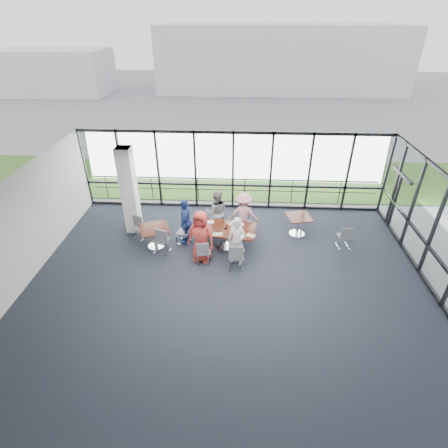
{
  "coord_description": "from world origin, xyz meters",
  "views": [
    {
      "loc": [
        0.31,
        -7.93,
        7.01
      ],
      "look_at": [
        -0.19,
        1.77,
        1.1
      ],
      "focal_mm": 28.0,
      "sensor_mm": 36.0,
      "label": 1
    }
  ],
  "objects_px": {
    "diner_end": "(186,222)",
    "chair_main_nr": "(236,256)",
    "diner_far_right": "(243,214)",
    "side_table_left": "(154,231)",
    "structural_column": "(129,191)",
    "chair_spare_lb": "(139,229)",
    "chair_spare_la": "(161,240)",
    "diner_far_left": "(217,212)",
    "chair_main_end": "(184,232)",
    "side_table_right": "(298,219)",
    "chair_main_nl": "(204,252)",
    "diner_near_right": "(237,242)",
    "chair_main_fl": "(217,220)",
    "chair_spare_r": "(344,236)",
    "diner_near_left": "(201,237)",
    "chair_main_fr": "(245,222)",
    "main_table": "(224,231)"
  },
  "relations": [
    {
      "from": "side_table_left",
      "to": "diner_near_right",
      "type": "xyz_separation_m",
      "value": [
        2.82,
        -0.78,
        0.18
      ]
    },
    {
      "from": "chair_main_fr",
      "to": "diner_far_left",
      "type": "bearing_deg",
      "value": 4.13
    },
    {
      "from": "chair_main_fl",
      "to": "diner_end",
      "type": "bearing_deg",
      "value": 46.3
    },
    {
      "from": "diner_far_right",
      "to": "main_table",
      "type": "bearing_deg",
      "value": 56.68
    },
    {
      "from": "chair_spare_la",
      "to": "chair_main_nl",
      "type": "bearing_deg",
      "value": 0.22
    },
    {
      "from": "chair_spare_lb",
      "to": "diner_far_left",
      "type": "bearing_deg",
      "value": -146.84
    },
    {
      "from": "diner_far_right",
      "to": "side_table_right",
      "type": "bearing_deg",
      "value": -173.25
    },
    {
      "from": "chair_main_fr",
      "to": "chair_main_nr",
      "type": "bearing_deg",
      "value": 84.76
    },
    {
      "from": "main_table",
      "to": "chair_main_fl",
      "type": "xyz_separation_m",
      "value": [
        -0.32,
        1.11,
        -0.21
      ]
    },
    {
      "from": "diner_end",
      "to": "chair_main_fr",
      "type": "height_order",
      "value": "diner_end"
    },
    {
      "from": "structural_column",
      "to": "chair_spare_lb",
      "type": "bearing_deg",
      "value": -58.61
    },
    {
      "from": "diner_far_right",
      "to": "chair_spare_r",
      "type": "height_order",
      "value": "diner_far_right"
    },
    {
      "from": "chair_spare_lb",
      "to": "diner_end",
      "type": "bearing_deg",
      "value": -164.18
    },
    {
      "from": "chair_main_nl",
      "to": "diner_far_left",
      "type": "bearing_deg",
      "value": 75.85
    },
    {
      "from": "chair_main_end",
      "to": "chair_spare_r",
      "type": "bearing_deg",
      "value": 101.55
    },
    {
      "from": "diner_end",
      "to": "chair_main_nr",
      "type": "relative_size",
      "value": 1.83
    },
    {
      "from": "structural_column",
      "to": "chair_spare_lb",
      "type": "height_order",
      "value": "structural_column"
    },
    {
      "from": "diner_near_left",
      "to": "chair_main_end",
      "type": "bearing_deg",
      "value": 140.68
    },
    {
      "from": "diner_far_right",
      "to": "chair_spare_lb",
      "type": "relative_size",
      "value": 2.09
    },
    {
      "from": "diner_near_right",
      "to": "chair_main_fr",
      "type": "bearing_deg",
      "value": 99.13
    },
    {
      "from": "chair_main_fl",
      "to": "chair_main_end",
      "type": "xyz_separation_m",
      "value": [
        -1.13,
        -0.92,
        0.0
      ]
    },
    {
      "from": "chair_main_fl",
      "to": "chair_main_nl",
      "type": "bearing_deg",
      "value": 86.5
    },
    {
      "from": "structural_column",
      "to": "chair_main_end",
      "type": "distance_m",
      "value": 2.41
    },
    {
      "from": "chair_main_fl",
      "to": "chair_spare_r",
      "type": "height_order",
      "value": "chair_main_fl"
    },
    {
      "from": "diner_far_right",
      "to": "side_table_left",
      "type": "bearing_deg",
      "value": 21.34
    },
    {
      "from": "side_table_right",
      "to": "structural_column",
      "type": "bearing_deg",
      "value": -179.94
    },
    {
      "from": "diner_far_left",
      "to": "chair_main_end",
      "type": "xyz_separation_m",
      "value": [
        -1.11,
        -0.75,
        -0.42
      ]
    },
    {
      "from": "diner_far_right",
      "to": "chair_main_fr",
      "type": "height_order",
      "value": "diner_far_right"
    },
    {
      "from": "chair_main_nr",
      "to": "diner_near_left",
      "type": "bearing_deg",
      "value": 158.07
    },
    {
      "from": "chair_main_fl",
      "to": "side_table_right",
      "type": "bearing_deg",
      "value": -178.35
    },
    {
      "from": "structural_column",
      "to": "main_table",
      "type": "distance_m",
      "value": 3.66
    },
    {
      "from": "structural_column",
      "to": "chair_main_nl",
      "type": "bearing_deg",
      "value": -33.56
    },
    {
      "from": "diner_end",
      "to": "main_table",
      "type": "bearing_deg",
      "value": 82.37
    },
    {
      "from": "chair_spare_lb",
      "to": "chair_spare_r",
      "type": "relative_size",
      "value": 0.95
    },
    {
      "from": "diner_near_right",
      "to": "chair_main_nl",
      "type": "xyz_separation_m",
      "value": [
        -1.05,
        -0.02,
        -0.41
      ]
    },
    {
      "from": "diner_far_left",
      "to": "diner_end",
      "type": "bearing_deg",
      "value": 30.21
    },
    {
      "from": "structural_column",
      "to": "chair_spare_la",
      "type": "relative_size",
      "value": 3.28
    },
    {
      "from": "chair_main_nl",
      "to": "chair_spare_la",
      "type": "bearing_deg",
      "value": 155.92
    },
    {
      "from": "side_table_left",
      "to": "diner_far_left",
      "type": "relative_size",
      "value": 0.72
    },
    {
      "from": "diner_near_right",
      "to": "chair_main_nl",
      "type": "distance_m",
      "value": 1.13
    },
    {
      "from": "chair_main_nr",
      "to": "chair_spare_r",
      "type": "relative_size",
      "value": 1.12
    },
    {
      "from": "side_table_left",
      "to": "chair_main_fl",
      "type": "distance_m",
      "value": 2.41
    },
    {
      "from": "main_table",
      "to": "chair_main_fr",
      "type": "xyz_separation_m",
      "value": [
        0.72,
        0.97,
        -0.19
      ]
    },
    {
      "from": "chair_main_fl",
      "to": "chair_spare_r",
      "type": "distance_m",
      "value": 4.52
    },
    {
      "from": "main_table",
      "to": "chair_spare_lb",
      "type": "height_order",
      "value": "chair_spare_lb"
    },
    {
      "from": "structural_column",
      "to": "chair_main_end",
      "type": "relative_size",
      "value": 3.75
    },
    {
      "from": "structural_column",
      "to": "side_table_left",
      "type": "distance_m",
      "value": 1.75
    },
    {
      "from": "structural_column",
      "to": "diner_far_right",
      "type": "xyz_separation_m",
      "value": [
        4.04,
        -0.1,
        -0.77
      ]
    },
    {
      "from": "chair_main_fr",
      "to": "diner_far_right",
      "type": "bearing_deg",
      "value": 57.85
    },
    {
      "from": "diner_near_left",
      "to": "diner_far_right",
      "type": "height_order",
      "value": "diner_near_left"
    }
  ]
}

